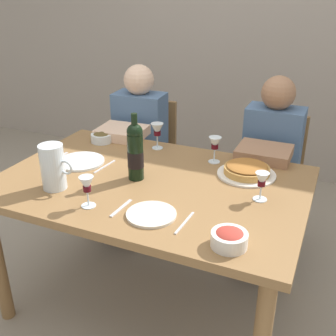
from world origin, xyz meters
name	(u,v)px	position (x,y,z in m)	size (l,w,h in m)	color
ground_plane	(153,300)	(0.00, 0.00, 0.00)	(8.00, 8.00, 0.00)	gray
back_wall	(254,13)	(0.00, 2.02, 1.40)	(8.00, 0.10, 2.80)	#A3998E
dining_table	(151,197)	(0.00, 0.00, 0.67)	(1.50, 1.00, 0.76)	olive
wine_bottle	(135,152)	(-0.08, -0.01, 0.90)	(0.08, 0.08, 0.34)	black
water_pitcher	(53,169)	(-0.38, -0.25, 0.86)	(0.17, 0.11, 0.22)	silver
baked_tart	(247,170)	(0.42, 0.25, 0.79)	(0.30, 0.30, 0.06)	white
salad_bowl	(229,238)	(0.50, -0.38, 0.80)	(0.14, 0.14, 0.07)	white
olive_bowl	(102,137)	(-0.50, 0.36, 0.79)	(0.13, 0.13, 0.06)	silver
wine_glass_left_diner	(157,131)	(-0.15, 0.40, 0.87)	(0.07, 0.07, 0.15)	silver
wine_glass_right_diner	(87,186)	(-0.14, -0.33, 0.86)	(0.06, 0.06, 0.14)	silver
wine_glass_centre	(215,144)	(0.22, 0.34, 0.86)	(0.07, 0.07, 0.14)	silver
wine_glass_spare	(262,181)	(0.53, 0.02, 0.85)	(0.06, 0.06, 0.13)	silver
dinner_plate_left_setting	(151,214)	(0.15, -0.30, 0.77)	(0.21, 0.21, 0.01)	silver
dinner_plate_right_setting	(81,161)	(-0.44, 0.05, 0.77)	(0.25, 0.25, 0.01)	silver
fork_left_setting	(120,208)	(0.00, -0.30, 0.76)	(0.16, 0.01, 0.01)	silver
knife_left_setting	(185,223)	(0.30, -0.30, 0.76)	(0.18, 0.01, 0.01)	silver
knife_right_setting	(105,167)	(-0.29, 0.05, 0.76)	(0.18, 0.01, 0.01)	silver
spoon_right_setting	(58,158)	(-0.59, 0.05, 0.76)	(0.16, 0.01, 0.01)	silver
chair_left	(148,153)	(-0.45, 0.88, 0.50)	(0.42, 0.42, 0.87)	olive
diner_left	(134,149)	(-0.44, 0.65, 0.62)	(0.35, 0.52, 1.16)	#4C6B93
chair_right	(272,172)	(0.45, 0.91, 0.50)	(0.40, 0.40, 0.87)	olive
diner_right	(267,170)	(0.45, 0.67, 0.62)	(0.34, 0.50, 1.16)	#4C6B93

